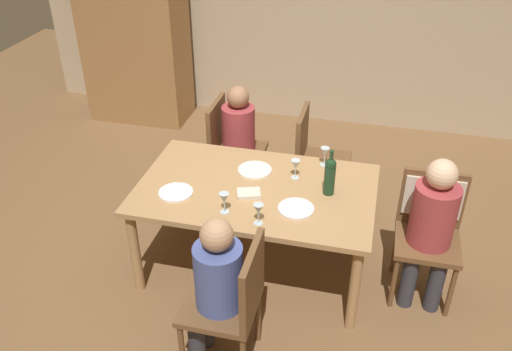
{
  "coord_description": "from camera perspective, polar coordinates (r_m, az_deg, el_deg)",
  "views": [
    {
      "loc": [
        0.76,
        -3.1,
        2.85
      ],
      "look_at": [
        0.0,
        0.0,
        0.83
      ],
      "focal_mm": 37.91,
      "sensor_mm": 36.0,
      "label": 1
    }
  ],
  "objects": [
    {
      "name": "ground_plane",
      "position": [
        4.29,
        -0.0,
        -9.38
      ],
      "size": [
        10.0,
        10.0,
        0.0
      ],
      "primitive_type": "plane",
      "color": "brown"
    },
    {
      "name": "rear_room_partition",
      "position": [
        6.07,
        6.47,
        17.83
      ],
      "size": [
        6.4,
        0.12,
        2.7
      ],
      "primitive_type": "cube",
      "color": "tan",
      "rests_on": "ground_plane"
    },
    {
      "name": "armoire_cabinet",
      "position": [
        6.27,
        -12.82,
        15.34
      ],
      "size": [
        1.18,
        0.62,
        2.18
      ],
      "color": "olive",
      "rests_on": "ground_plane"
    },
    {
      "name": "dining_table",
      "position": [
        3.88,
        -0.0,
        -2.22
      ],
      "size": [
        1.68,
        1.04,
        0.73
      ],
      "color": "#A87F51",
      "rests_on": "ground_plane"
    },
    {
      "name": "chair_far_left",
      "position": [
        4.79,
        -2.84,
        3.37
      ],
      "size": [
        0.44,
        0.44,
        0.92
      ],
      "rotation": [
        0.0,
        0.0,
        -1.57
      ],
      "color": "brown",
      "rests_on": "ground_plane"
    },
    {
      "name": "chair_near",
      "position": [
        3.27,
        -2.36,
        -12.86
      ],
      "size": [
        0.44,
        0.44,
        0.92
      ],
      "rotation": [
        0.0,
        0.0,
        1.57
      ],
      "color": "brown",
      "rests_on": "ground_plane"
    },
    {
      "name": "chair_right_end",
      "position": [
        3.97,
        17.9,
        -4.16
      ],
      "size": [
        0.44,
        0.46,
        0.92
      ],
      "rotation": [
        0.0,
        0.0,
        3.14
      ],
      "color": "brown",
      "rests_on": "ground_plane"
    },
    {
      "name": "chair_far_right",
      "position": [
        4.65,
        6.16,
        2.27
      ],
      "size": [
        0.44,
        0.44,
        0.92
      ],
      "rotation": [
        0.0,
        0.0,
        -1.57
      ],
      "color": "brown",
      "rests_on": "ground_plane"
    },
    {
      "name": "person_woman_host",
      "position": [
        4.72,
        -1.55,
        4.28
      ],
      "size": [
        0.33,
        0.29,
        1.09
      ],
      "rotation": [
        0.0,
        0.0,
        -1.57
      ],
      "color": "#33333D",
      "rests_on": "ground_plane"
    },
    {
      "name": "person_man_bearded",
      "position": [
        3.22,
        -4.36,
        -11.22
      ],
      "size": [
        0.33,
        0.29,
        1.09
      ],
      "rotation": [
        0.0,
        0.0,
        1.57
      ],
      "color": "#33333D",
      "rests_on": "ground_plane"
    },
    {
      "name": "person_man_guest",
      "position": [
        3.81,
        18.09,
        -4.8
      ],
      "size": [
        0.3,
        0.35,
        1.12
      ],
      "rotation": [
        0.0,
        0.0,
        3.14
      ],
      "color": "#33333D",
      "rests_on": "ground_plane"
    },
    {
      "name": "wine_bottle_tall_green",
      "position": [
        3.73,
        7.8,
        0.04
      ],
      "size": [
        0.08,
        0.08,
        0.34
      ],
      "color": "#19381E",
      "rests_on": "dining_table"
    },
    {
      "name": "wine_glass_near_left",
      "position": [
        3.44,
        0.25,
        -3.66
      ],
      "size": [
        0.07,
        0.07,
        0.15
      ],
      "color": "silver",
      "rests_on": "dining_table"
    },
    {
      "name": "wine_glass_centre",
      "position": [
        3.54,
        -3.38,
        -2.48
      ],
      "size": [
        0.07,
        0.07,
        0.15
      ],
      "color": "silver",
      "rests_on": "dining_table"
    },
    {
      "name": "wine_glass_near_right",
      "position": [
        4.08,
        7.28,
        2.39
      ],
      "size": [
        0.07,
        0.07,
        0.15
      ],
      "color": "silver",
      "rests_on": "dining_table"
    },
    {
      "name": "wine_glass_far",
      "position": [
        3.9,
        4.19,
        1.08
      ],
      "size": [
        0.07,
        0.07,
        0.15
      ],
      "color": "silver",
      "rests_on": "dining_table"
    },
    {
      "name": "dinner_plate_host",
      "position": [
        3.63,
        4.25,
        -3.5
      ],
      "size": [
        0.24,
        0.24,
        0.01
      ],
      "primitive_type": "cylinder",
      "color": "white",
      "rests_on": "dining_table"
    },
    {
      "name": "dinner_plate_guest_left",
      "position": [
        3.82,
        -8.46,
        -1.78
      ],
      "size": [
        0.24,
        0.24,
        0.01
      ],
      "primitive_type": "cylinder",
      "color": "white",
      "rests_on": "dining_table"
    },
    {
      "name": "dinner_plate_guest_right",
      "position": [
        4.03,
        -0.13,
        0.59
      ],
      "size": [
        0.25,
        0.25,
        0.01
      ],
      "primitive_type": "cylinder",
      "color": "white",
      "rests_on": "dining_table"
    },
    {
      "name": "folded_napkin",
      "position": [
        3.75,
        -0.77,
        -1.92
      ],
      "size": [
        0.19,
        0.17,
        0.03
      ],
      "primitive_type": "cube",
      "rotation": [
        0.0,
        0.0,
        0.33
      ],
      "color": "beige",
      "rests_on": "dining_table"
    },
    {
      "name": "handbag",
      "position": [
        4.86,
        10.97,
        -2.71
      ],
      "size": [
        0.2,
        0.3,
        0.22
      ],
      "primitive_type": "cube",
      "rotation": [
        0.0,
        0.0,
        -1.28
      ],
      "color": "brown",
      "rests_on": "ground_plane"
    }
  ]
}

